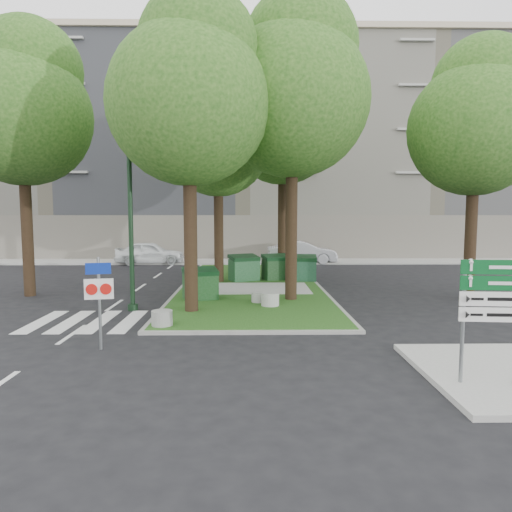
{
  "coord_description": "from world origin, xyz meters",
  "views": [
    {
      "loc": [
        0.4,
        -12.47,
        3.35
      ],
      "look_at": [
        0.64,
        1.88,
        2.0
      ],
      "focal_mm": 32.0,
      "sensor_mm": 36.0,
      "label": 1
    }
  ],
  "objects_px": {
    "tree_median_near_left": "(192,89)",
    "tree_street_right": "(477,117)",
    "tree_median_far": "(284,118)",
    "car_silver": "(302,252)",
    "dumpster_a": "(200,284)",
    "car_white": "(150,253)",
    "bollard_mid": "(258,297)",
    "tree_median_near_right": "(295,85)",
    "traffic_sign_pole": "(99,291)",
    "dumpster_d": "(302,268)",
    "tree_median_mid": "(220,134)",
    "bollard_left": "(162,318)",
    "bollard_right": "(270,299)",
    "dumpster_b": "(244,268)",
    "tree_street_left": "(24,103)",
    "directional_sign": "(491,302)",
    "litter_bin": "(280,270)",
    "dumpster_c": "(277,267)",
    "street_lamp": "(130,194)"
  },
  "relations": [
    {
      "from": "tree_median_near_left",
      "to": "tree_street_right",
      "type": "distance_m",
      "value": 10.8
    },
    {
      "from": "tree_median_far",
      "to": "car_silver",
      "type": "xyz_separation_m",
      "value": [
        1.66,
        5.64,
        -7.57
      ]
    },
    {
      "from": "dumpster_a",
      "to": "car_white",
      "type": "bearing_deg",
      "value": 93.12
    },
    {
      "from": "bollard_mid",
      "to": "tree_median_far",
      "type": "bearing_deg",
      "value": 79.28
    },
    {
      "from": "tree_median_near_right",
      "to": "tree_median_far",
      "type": "xyz_separation_m",
      "value": [
        0.2,
        7.5,
        0.33
      ]
    },
    {
      "from": "tree_median_far",
      "to": "traffic_sign_pole",
      "type": "relative_size",
      "value": 5.21
    },
    {
      "from": "tree_median_near_right",
      "to": "bollard_mid",
      "type": "relative_size",
      "value": 23.23
    },
    {
      "from": "tree_median_near_left",
      "to": "dumpster_d",
      "type": "xyz_separation_m",
      "value": [
        4.41,
        6.73,
        -6.6
      ]
    },
    {
      "from": "tree_median_mid",
      "to": "car_silver",
      "type": "distance_m",
      "value": 11.71
    },
    {
      "from": "bollard_left",
      "to": "bollard_right",
      "type": "relative_size",
      "value": 0.96
    },
    {
      "from": "dumpster_a",
      "to": "bollard_mid",
      "type": "height_order",
      "value": "dumpster_a"
    },
    {
      "from": "dumpster_b",
      "to": "traffic_sign_pole",
      "type": "xyz_separation_m",
      "value": [
        -3.43,
        -10.74,
        0.75
      ]
    },
    {
      "from": "tree_street_left",
      "to": "dumpster_d",
      "type": "height_order",
      "value": "tree_street_left"
    },
    {
      "from": "tree_median_near_right",
      "to": "bollard_right",
      "type": "height_order",
      "value": "tree_median_near_right"
    },
    {
      "from": "bollard_left",
      "to": "directional_sign",
      "type": "bearing_deg",
      "value": -32.96
    },
    {
      "from": "tree_street_right",
      "to": "dumpster_a",
      "type": "distance_m",
      "value": 12.26
    },
    {
      "from": "tree_street_left",
      "to": "litter_bin",
      "type": "distance_m",
      "value": 13.4
    },
    {
      "from": "tree_median_near_right",
      "to": "litter_bin",
      "type": "distance_m",
      "value": 9.54
    },
    {
      "from": "tree_median_near_right",
      "to": "directional_sign",
      "type": "distance_m",
      "value": 11.07
    },
    {
      "from": "dumpster_c",
      "to": "car_silver",
      "type": "relative_size",
      "value": 0.34
    },
    {
      "from": "bollard_right",
      "to": "directional_sign",
      "type": "height_order",
      "value": "directional_sign"
    },
    {
      "from": "traffic_sign_pole",
      "to": "car_white",
      "type": "height_order",
      "value": "traffic_sign_pole"
    },
    {
      "from": "tree_street_left",
      "to": "traffic_sign_pole",
      "type": "relative_size",
      "value": 4.8
    },
    {
      "from": "tree_median_near_right",
      "to": "tree_street_left",
      "type": "xyz_separation_m",
      "value": [
        -10.5,
        1.5,
        -0.33
      ]
    },
    {
      "from": "bollard_left",
      "to": "traffic_sign_pole",
      "type": "xyz_separation_m",
      "value": [
        -1.15,
        -1.92,
        1.13
      ]
    },
    {
      "from": "tree_median_near_left",
      "to": "litter_bin",
      "type": "relative_size",
      "value": 15.19
    },
    {
      "from": "dumpster_a",
      "to": "directional_sign",
      "type": "relative_size",
      "value": 0.63
    },
    {
      "from": "tree_street_right",
      "to": "street_lamp",
      "type": "xyz_separation_m",
      "value": [
        -12.69,
        -1.96,
        -2.99
      ]
    },
    {
      "from": "tree_median_mid",
      "to": "dumpster_b",
      "type": "xyz_separation_m",
      "value": [
        1.09,
        0.26,
        -6.26
      ]
    },
    {
      "from": "dumpster_d",
      "to": "directional_sign",
      "type": "bearing_deg",
      "value": -76.65
    },
    {
      "from": "tree_street_left",
      "to": "tree_median_near_right",
      "type": "bearing_deg",
      "value": -8.13
    },
    {
      "from": "dumpster_a",
      "to": "car_silver",
      "type": "bearing_deg",
      "value": 51.0
    },
    {
      "from": "tree_median_near_right",
      "to": "litter_bin",
      "type": "relative_size",
      "value": 16.53
    },
    {
      "from": "tree_street_left",
      "to": "dumpster_c",
      "type": "xyz_separation_m",
      "value": [
        10.19,
        3.62,
        -6.94
      ]
    },
    {
      "from": "dumpster_c",
      "to": "bollard_mid",
      "type": "relative_size",
      "value": 3.15
    },
    {
      "from": "tree_median_near_right",
      "to": "tree_median_mid",
      "type": "bearing_deg",
      "value": 123.69
    },
    {
      "from": "dumpster_a",
      "to": "dumpster_d",
      "type": "bearing_deg",
      "value": 30.14
    },
    {
      "from": "tree_median_near_right",
      "to": "dumpster_a",
      "type": "height_order",
      "value": "tree_median_near_right"
    },
    {
      "from": "tree_median_near_left",
      "to": "dumpster_d",
      "type": "relative_size",
      "value": 7.49
    },
    {
      "from": "tree_street_right",
      "to": "traffic_sign_pole",
      "type": "bearing_deg",
      "value": -152.3
    },
    {
      "from": "tree_median_near_right",
      "to": "dumpster_b",
      "type": "distance_m",
      "value": 8.89
    },
    {
      "from": "dumpster_c",
      "to": "car_white",
      "type": "bearing_deg",
      "value": 116.59
    },
    {
      "from": "tree_street_left",
      "to": "dumpster_c",
      "type": "distance_m",
      "value": 12.85
    },
    {
      "from": "tree_median_near_right",
      "to": "street_lamp",
      "type": "relative_size",
      "value": 1.81
    },
    {
      "from": "bollard_left",
      "to": "street_lamp",
      "type": "bearing_deg",
      "value": 119.96
    },
    {
      "from": "litter_bin",
      "to": "street_lamp",
      "type": "distance_m",
      "value": 9.88
    },
    {
      "from": "dumpster_a",
      "to": "traffic_sign_pole",
      "type": "relative_size",
      "value": 0.65
    },
    {
      "from": "car_silver",
      "to": "dumpster_b",
      "type": "bearing_deg",
      "value": 155.51
    },
    {
      "from": "bollard_right",
      "to": "litter_bin",
      "type": "distance_m",
      "value": 7.2
    },
    {
      "from": "tree_street_left",
      "to": "directional_sign",
      "type": "xyz_separation_m",
      "value": [
        13.38,
        -10.14,
        -5.96
      ]
    }
  ]
}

